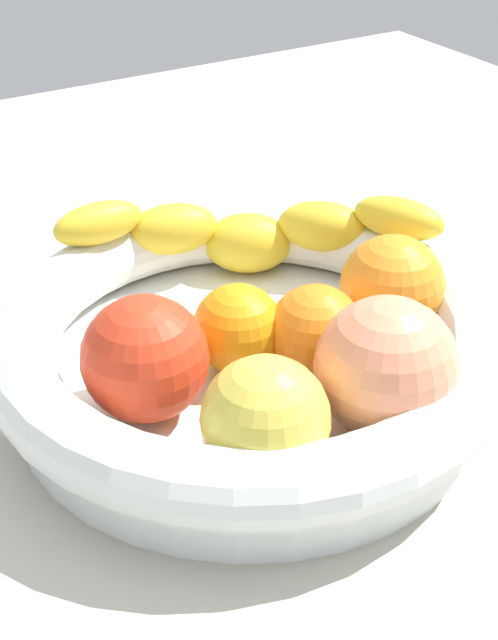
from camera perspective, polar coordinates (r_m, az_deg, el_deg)
name	(u,v)px	position (r cm, az deg, el deg)	size (l,w,h in cm)	color
kitchen_counter	(249,413)	(55.96, 0.00, -5.81)	(120.00, 120.00, 3.00)	#AFAC9C
fruit_bowl	(249,349)	(53.18, 0.00, -1.80)	(30.02, 30.02, 6.18)	white
banana_draped_left	(248,231)	(60.92, -0.04, 5.59)	(14.47, 22.61, 6.36)	yellow
orange_front	(392,287)	(55.56, 8.93, 2.04)	(6.41, 6.41, 6.41)	orange
orange_mid_left	(234,325)	(52.30, -0.93, -0.34)	(5.27, 5.27, 5.27)	orange
orange_mid_right	(316,331)	(51.73, 4.18, -0.72)	(5.44, 5.44, 5.44)	orange
tomato_red	(145,359)	(48.42, -6.51, -2.40)	(6.88, 6.88, 6.88)	red
apple_yellow	(265,419)	(44.36, 1.03, -6.23)	(6.41, 6.41, 6.41)	#E1CE49
peach_blush	(386,368)	(47.39, 8.55, -2.95)	(7.52, 7.52, 7.52)	#F9956C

